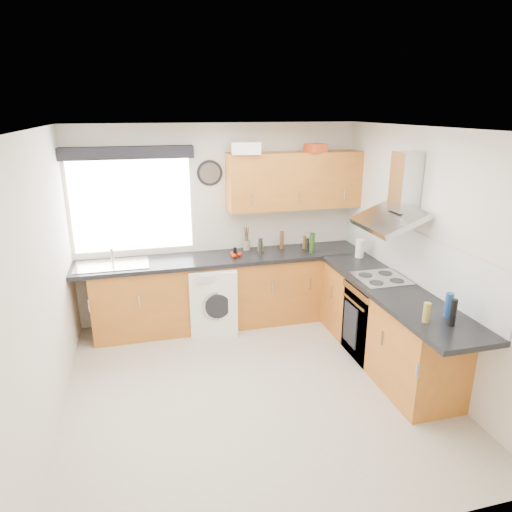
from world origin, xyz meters
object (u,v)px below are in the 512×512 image
object	(u,v)px
extractor_hood	(397,200)
washing_machine	(214,297)
upper_cabinets	(294,180)
oven	(377,320)

from	to	relation	value
extractor_hood	washing_machine	xyz separation A→B (m)	(-1.75, 1.10, -1.35)
upper_cabinets	washing_machine	bearing A→B (deg)	-168.44
oven	extractor_hood	size ratio (longest dim) A/B	1.09
oven	washing_machine	bearing A→B (deg)	146.31
upper_cabinets	extractor_hood	bearing A→B (deg)	-63.87
washing_machine	upper_cabinets	bearing A→B (deg)	21.36
washing_machine	oven	bearing A→B (deg)	-23.89
extractor_hood	upper_cabinets	distance (m)	1.48
extractor_hood	upper_cabinets	bearing A→B (deg)	116.13
oven	extractor_hood	world-z (taller)	extractor_hood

